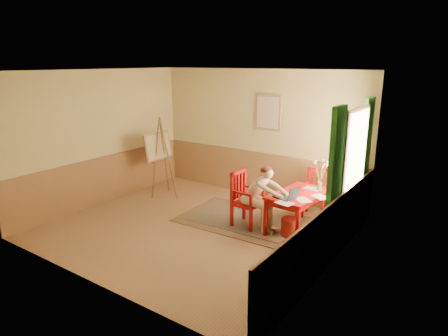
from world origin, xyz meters
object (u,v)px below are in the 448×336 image
Objects in this scene: easel at (159,149)px; table at (298,198)px; chair_back at (315,193)px; chair_left at (245,199)px; figure at (259,195)px; laptop at (287,196)px.

table is at bearing -1.40° from easel.
chair_back is 0.52× the size of easel.
figure is (0.30, -0.02, 0.15)m from chair_left.
figure is 0.59m from laptop.
table is 3.41m from easel.
laptop is (0.87, -0.09, 0.25)m from chair_left.
laptop is at bearing -8.20° from easel.
easel reaches higher than chair_back.
figure is 2.67× the size of laptop.
chair_left is 2.28× the size of laptop.
table is 1.35× the size of chair_back.
easel is at bearing -166.44° from chair_back.
chair_left is 0.91m from laptop.
figure is at bearing -8.54° from easel.
chair_back reaches higher than table.
laptop is (-0.03, -0.40, 0.14)m from table.
figure reaches higher than laptop.
easel is at bearing 170.96° from chair_left.
figure is at bearing -4.34° from chair_left.
chair_left is at bearing -9.04° from easel.
easel is at bearing 178.60° from table.
chair_left is at bearing -125.85° from chair_back.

